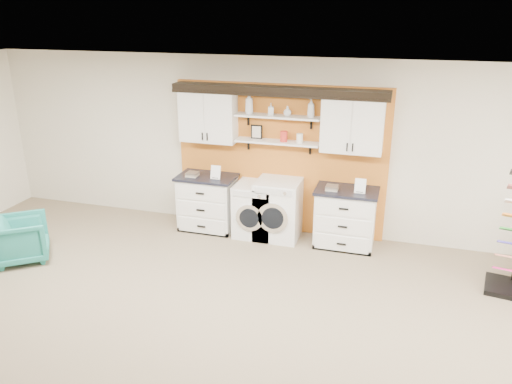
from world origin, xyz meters
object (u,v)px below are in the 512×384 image
(dryer, at_px, (278,209))
(base_cabinet_right, at_px, (345,218))
(base_cabinet_left, at_px, (208,202))
(armchair, at_px, (22,239))
(washer, at_px, (255,209))

(dryer, bearing_deg, base_cabinet_right, 0.18)
(base_cabinet_left, height_order, dryer, dryer)
(base_cabinet_right, relative_size, armchair, 1.32)
(washer, xyz_separation_m, dryer, (0.38, 0.00, 0.05))
(dryer, bearing_deg, base_cabinet_left, 179.84)
(base_cabinet_left, distance_m, armchair, 2.84)
(base_cabinet_left, bearing_deg, base_cabinet_right, 0.00)
(armchair, bearing_deg, base_cabinet_left, -87.27)
(base_cabinet_right, distance_m, washer, 1.44)
(dryer, distance_m, armchair, 3.84)
(washer, bearing_deg, dryer, 0.00)
(base_cabinet_left, height_order, base_cabinet_right, same)
(base_cabinet_left, relative_size, armchair, 1.32)
(base_cabinet_right, relative_size, dryer, 0.98)
(base_cabinet_right, height_order, washer, base_cabinet_right)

